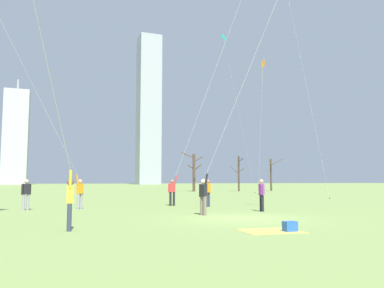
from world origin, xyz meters
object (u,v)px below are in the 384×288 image
object	(u,v)px
bare_tree_far_right_edge	(271,173)
bare_tree_left_of_center	(239,172)
distant_kite_drifting_left_teal	(229,62)
bystander_strolling_midfield	(262,193)
bystander_watching_nearby	(26,193)
kite_flyer_far_back_red	(230,127)
kite_flyer_foreground_left_pink	(35,39)
bare_tree_rightmost	(194,170)
kite_flyer_foreground_right_blue	(197,122)
picnic_spot	(282,228)
kite_flyer_midfield_center_yellow	(56,141)
distant_kite_drifting_right_orange	(263,71)
bystander_far_off_by_trees	(208,192)

from	to	relation	value
bare_tree_far_right_edge	bare_tree_left_of_center	distance (m)	5.50
distant_kite_drifting_left_teal	bare_tree_left_of_center	bearing A→B (deg)	58.47
bystander_strolling_midfield	bystander_watching_nearby	size ratio (longest dim) A/B	1.00
kite_flyer_far_back_red	kite_flyer_foreground_left_pink	bearing A→B (deg)	-144.20
kite_flyer_foreground_left_pink	bare_tree_rightmost	world-z (taller)	kite_flyer_foreground_left_pink
kite_flyer_foreground_right_blue	distant_kite_drifting_left_teal	bearing A→B (deg)	59.24
bare_tree_far_right_edge	picnic_spot	bearing A→B (deg)	-121.22
bystander_strolling_midfield	bare_tree_far_right_edge	distance (m)	40.71
kite_flyer_foreground_right_blue	kite_flyer_midfield_center_yellow	bearing A→B (deg)	-166.13
bystander_watching_nearby	bystander_strolling_midfield	bearing A→B (deg)	-23.08
kite_flyer_far_back_red	picnic_spot	bearing A→B (deg)	-96.93
picnic_spot	bare_tree_far_right_edge	xyz separation A→B (m)	(25.05, 41.34, 2.58)
kite_flyer_foreground_left_pink	kite_flyer_foreground_right_blue	bearing A→B (deg)	54.91
kite_flyer_midfield_center_yellow	bare_tree_far_right_edge	size ratio (longest dim) A/B	2.27
bystander_strolling_midfield	bare_tree_left_of_center	world-z (taller)	bare_tree_left_of_center
distant_kite_drifting_right_orange	bare_tree_left_of_center	size ratio (longest dim) A/B	3.26
kite_flyer_foreground_left_pink	kite_flyer_far_back_red	bearing A→B (deg)	35.80
bystander_strolling_midfield	kite_flyer_foreground_left_pink	bearing A→B (deg)	-143.55
kite_flyer_foreground_left_pink	picnic_spot	distance (m)	8.63
kite_flyer_midfield_center_yellow	bare_tree_rightmost	bearing A→B (deg)	59.34
bare_tree_rightmost	bystander_strolling_midfield	bearing A→B (deg)	-104.83
bare_tree_far_right_edge	bare_tree_rightmost	world-z (taller)	bare_tree_rightmost
picnic_spot	bystander_watching_nearby	bearing A→B (deg)	123.95
kite_flyer_foreground_right_blue	kite_flyer_foreground_left_pink	world-z (taller)	kite_flyer_foreground_right_blue
kite_flyer_midfield_center_yellow	picnic_spot	xyz separation A→B (m)	(6.53, -9.78, -3.38)
distant_kite_drifting_right_orange	bystander_watching_nearby	bearing A→B (deg)	-142.83
distant_kite_drifting_left_teal	picnic_spot	xyz separation A→B (m)	(-12.72, -30.31, -15.52)
kite_flyer_midfield_center_yellow	bystander_watching_nearby	distance (m)	3.52
bare_tree_far_right_edge	distant_kite_drifting_left_teal	bearing A→B (deg)	-138.17
picnic_spot	bare_tree_rightmost	size ratio (longest dim) A/B	0.33
kite_flyer_foreground_left_pink	bare_tree_far_right_edge	world-z (taller)	kite_flyer_foreground_left_pink
kite_flyer_foreground_right_blue	kite_flyer_far_back_red	distance (m)	7.26
kite_flyer_foreground_right_blue	picnic_spot	xyz separation A→B (m)	(-1.72, -11.82, -5.09)
kite_flyer_foreground_left_pink	bystander_far_off_by_trees	xyz separation A→B (m)	(9.22, 11.81, -3.95)
kite_flyer_far_back_red	bystander_strolling_midfield	world-z (taller)	kite_flyer_far_back_red
kite_flyer_far_back_red	distant_kite_drifting_left_teal	world-z (taller)	kite_flyer_far_back_red
kite_flyer_far_back_red	bare_tree_left_of_center	xyz separation A→B (m)	(18.97, 36.67, -1.07)
bare_tree_rightmost	bare_tree_left_of_center	distance (m)	6.91
bystander_strolling_midfield	bystander_far_off_by_trees	size ratio (longest dim) A/B	1.00
bystander_watching_nearby	bare_tree_far_right_edge	size ratio (longest dim) A/B	0.33
bystander_far_off_by_trees	distant_kite_drifting_left_teal	world-z (taller)	distant_kite_drifting_left_teal
bare_tree_far_right_edge	bare_tree_rightmost	xyz separation A→B (m)	(-12.36, 0.87, 0.37)
kite_flyer_foreground_right_blue	kite_flyer_far_back_red	xyz separation A→B (m)	(-1.14, -7.05, -1.29)
kite_flyer_foreground_left_pink	distant_kite_drifting_right_orange	xyz separation A→B (m)	(25.13, 32.19, 10.52)
kite_flyer_foreground_left_pink	bystander_far_off_by_trees	size ratio (longest dim) A/B	9.83
kite_flyer_foreground_right_blue	bare_tree_far_right_edge	xyz separation A→B (m)	(23.33, 29.52, -2.51)
distant_kite_drifting_right_orange	bystander_far_off_by_trees	bearing A→B (deg)	-127.98
kite_flyer_foreground_right_blue	bystander_watching_nearby	size ratio (longest dim) A/B	12.16
kite_flyer_far_back_red	bystander_far_off_by_trees	xyz separation A→B (m)	(1.49, 6.23, -2.99)
bystander_strolling_midfield	bystander_watching_nearby	bearing A→B (deg)	156.92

